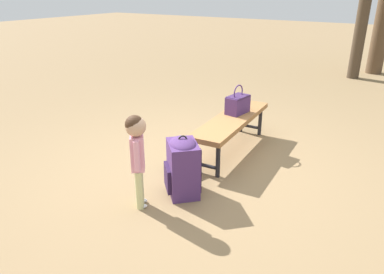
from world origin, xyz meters
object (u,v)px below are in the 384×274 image
at_px(handbag, 238,103).
at_px(backpack_small, 178,157).
at_px(child_standing, 137,148).
at_px(park_bench, 232,122).
at_px(backpack_large, 183,165).

distance_m(handbag, backpack_small, 1.09).
relative_size(handbag, backpack_small, 1.14).
distance_m(child_standing, backpack_small, 0.92).
xyz_separation_m(park_bench, child_standing, (1.59, -0.16, 0.21)).
bearing_deg(park_bench, backpack_large, 2.70).
bearing_deg(backpack_small, park_bench, 160.79).
distance_m(handbag, child_standing, 1.79).
bearing_deg(child_standing, backpack_small, -172.14).
bearing_deg(backpack_large, backpack_small, -140.13).
relative_size(park_bench, child_standing, 1.78).
relative_size(park_bench, handbag, 4.41).
bearing_deg(handbag, backpack_large, 3.31).
bearing_deg(child_standing, park_bench, 174.16).
height_order(park_bench, child_standing, child_standing).
bearing_deg(backpack_large, handbag, -176.69).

